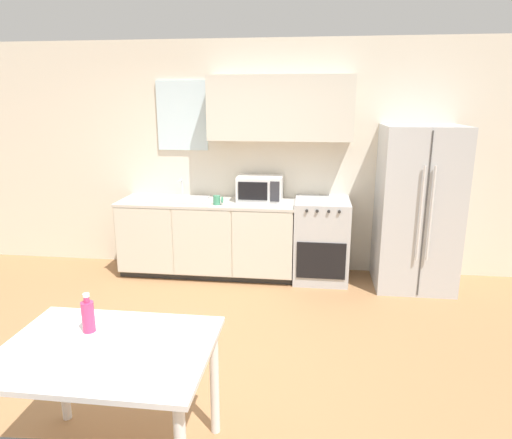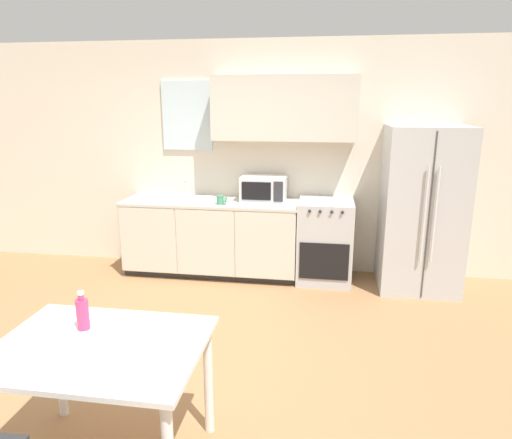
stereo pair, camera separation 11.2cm
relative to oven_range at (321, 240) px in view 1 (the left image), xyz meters
The scene contains 10 objects.
ground_plane 2.22m from the oven_range, 117.79° to the right, with size 12.00×12.00×0.00m, color #9E7047.
wall_back 1.39m from the oven_range, 161.50° to the left, with size 12.00×0.38×2.70m.
kitchen_counter 1.33m from the oven_range, behind, with size 2.05×0.65×0.89m.
oven_range is the anchor object (origin of this frame).
refrigerator 1.10m from the oven_range, ahead, with size 0.83×0.78×1.77m.
kitchen_sink 1.73m from the oven_range, behind, with size 0.66×0.43×0.22m.
microwave 0.93m from the oven_range, behind, with size 0.52×0.34×0.28m.
coffee_mug 1.27m from the oven_range, behind, with size 0.11×0.08×0.10m.
dining_table 3.25m from the oven_range, 111.30° to the right, with size 1.12×0.83×0.77m.
drink_bottle 3.19m from the oven_range, 115.10° to the right, with size 0.07×0.07×0.23m.
Camera 1 is at (0.89, -3.14, 2.03)m, focal length 32.00 mm.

